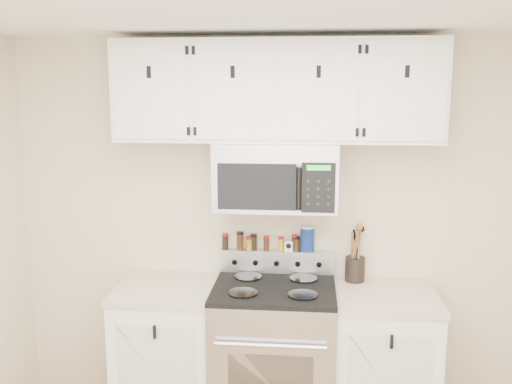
{
  "coord_description": "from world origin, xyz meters",
  "views": [
    {
      "loc": [
        0.21,
        -1.96,
        2.18
      ],
      "look_at": [
        -0.12,
        1.45,
        1.54
      ],
      "focal_mm": 40.0,
      "sensor_mm": 36.0,
      "label": 1
    }
  ],
  "objects_px": {
    "utensil_crock": "(355,267)",
    "microwave": "(276,176)",
    "salt_canister": "(307,239)",
    "range": "(274,355)"
  },
  "relations": [
    {
      "from": "utensil_crock",
      "to": "microwave",
      "type": "bearing_deg",
      "value": -168.41
    },
    {
      "from": "microwave",
      "to": "salt_canister",
      "type": "height_order",
      "value": "microwave"
    },
    {
      "from": "range",
      "to": "utensil_crock",
      "type": "relative_size",
      "value": 2.94
    },
    {
      "from": "utensil_crock",
      "to": "salt_canister",
      "type": "bearing_deg",
      "value": 170.95
    },
    {
      "from": "range",
      "to": "salt_canister",
      "type": "distance_m",
      "value": 0.78
    },
    {
      "from": "range",
      "to": "microwave",
      "type": "distance_m",
      "value": 1.15
    },
    {
      "from": "utensil_crock",
      "to": "salt_canister",
      "type": "xyz_separation_m",
      "value": [
        -0.31,
        0.05,
        0.17
      ]
    },
    {
      "from": "utensil_crock",
      "to": "salt_canister",
      "type": "height_order",
      "value": "utensil_crock"
    },
    {
      "from": "microwave",
      "to": "utensil_crock",
      "type": "bearing_deg",
      "value": 11.59
    },
    {
      "from": "range",
      "to": "utensil_crock",
      "type": "bearing_deg",
      "value": 24.29
    }
  ]
}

